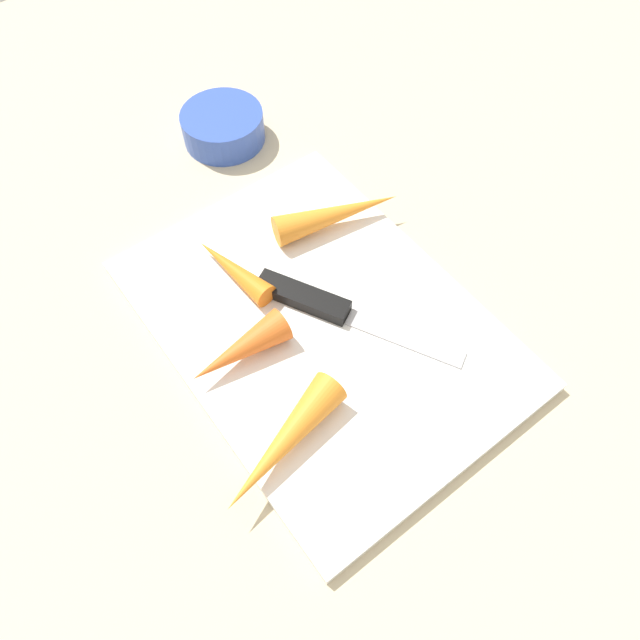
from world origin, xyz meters
name	(u,v)px	position (x,y,z in m)	size (l,w,h in m)	color
ground_plane	(320,327)	(0.00, 0.00, 0.00)	(1.40, 1.40, 0.00)	#C6B793
cutting_board	(320,323)	(0.00, 0.00, 0.01)	(0.36, 0.26, 0.01)	white
knife	(317,301)	(0.01, -0.01, 0.02)	(0.19, 0.11, 0.01)	#B7B7BC
carrot_long	(283,444)	(-0.08, 0.10, 0.03)	(0.03, 0.03, 0.13)	orange
carrot_shortest	(239,351)	(0.01, 0.08, 0.03)	(0.03, 0.03, 0.09)	orange
carrot_short	(233,269)	(0.09, 0.04, 0.02)	(0.02, 0.02, 0.09)	orange
carrot_longest	(338,214)	(0.08, -0.08, 0.03)	(0.03, 0.03, 0.13)	orange
small_bowl	(223,127)	(0.27, -0.07, 0.02)	(0.09, 0.09, 0.04)	#3351B2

